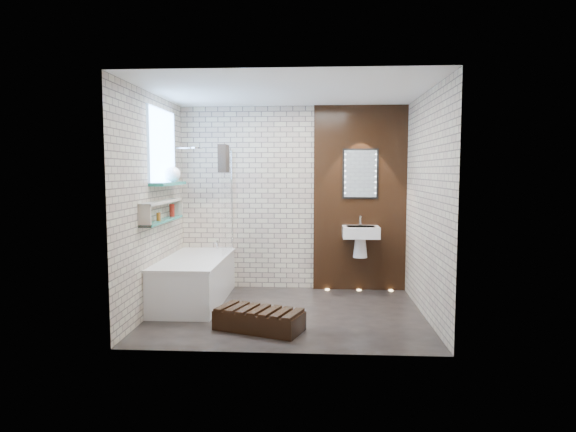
# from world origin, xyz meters

# --- Properties ---
(ground) EXTENTS (3.20, 3.20, 0.00)m
(ground) POSITION_xyz_m (0.00, 0.00, 0.00)
(ground) COLOR black
(ground) RESTS_ON ground
(room_shell) EXTENTS (3.24, 3.20, 2.60)m
(room_shell) POSITION_xyz_m (0.00, 0.00, 1.30)
(room_shell) COLOR tan
(room_shell) RESTS_ON ground
(walnut_panel) EXTENTS (1.30, 0.06, 2.60)m
(walnut_panel) POSITION_xyz_m (0.95, 1.27, 1.30)
(walnut_panel) COLOR black
(walnut_panel) RESTS_ON ground
(clerestory_window) EXTENTS (0.18, 1.00, 0.94)m
(clerestory_window) POSITION_xyz_m (-1.57, 0.35, 1.90)
(clerestory_window) COLOR #7FADE0
(clerestory_window) RESTS_ON room_shell
(display_niche) EXTENTS (0.14, 1.30, 0.26)m
(display_niche) POSITION_xyz_m (-1.53, 0.15, 1.20)
(display_niche) COLOR #238375
(display_niche) RESTS_ON room_shell
(bathtub) EXTENTS (0.79, 1.74, 0.70)m
(bathtub) POSITION_xyz_m (-1.22, 0.45, 0.29)
(bathtub) COLOR white
(bathtub) RESTS_ON ground
(bath_screen) EXTENTS (0.01, 0.78, 1.40)m
(bath_screen) POSITION_xyz_m (-0.87, 0.89, 1.28)
(bath_screen) COLOR white
(bath_screen) RESTS_ON bathtub
(towel) EXTENTS (0.11, 0.28, 0.36)m
(towel) POSITION_xyz_m (-0.87, 0.67, 1.85)
(towel) COLOR black
(towel) RESTS_ON bath_screen
(shower_head) EXTENTS (0.18, 0.18, 0.02)m
(shower_head) POSITION_xyz_m (-1.30, 0.95, 2.00)
(shower_head) COLOR silver
(shower_head) RESTS_ON room_shell
(washbasin) EXTENTS (0.50, 0.36, 0.58)m
(washbasin) POSITION_xyz_m (0.95, 1.07, 0.79)
(washbasin) COLOR white
(washbasin) RESTS_ON walnut_panel
(led_mirror) EXTENTS (0.50, 0.02, 0.70)m
(led_mirror) POSITION_xyz_m (0.95, 1.23, 1.65)
(led_mirror) COLOR black
(led_mirror) RESTS_ON walnut_panel
(walnut_step) EXTENTS (1.00, 0.70, 0.20)m
(walnut_step) POSITION_xyz_m (-0.26, -0.64, 0.10)
(walnut_step) COLOR black
(walnut_step) RESTS_ON ground
(niche_bottles) EXTENTS (0.07, 0.61, 0.16)m
(niche_bottles) POSITION_xyz_m (-1.53, 0.39, 1.17)
(niche_bottles) COLOR #994F17
(niche_bottles) RESTS_ON display_niche
(sill_vases) EXTENTS (0.20, 0.20, 0.20)m
(sill_vases) POSITION_xyz_m (-1.50, 0.51, 1.65)
(sill_vases) COLOR white
(sill_vases) RESTS_ON clerestory_window
(floor_uplights) EXTENTS (0.96, 0.06, 0.01)m
(floor_uplights) POSITION_xyz_m (0.95, 1.20, 0.01)
(floor_uplights) COLOR #FFD899
(floor_uplights) RESTS_ON ground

